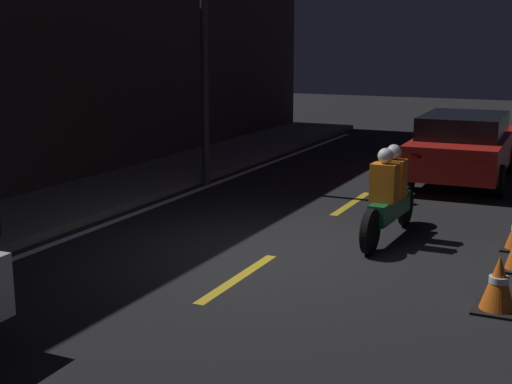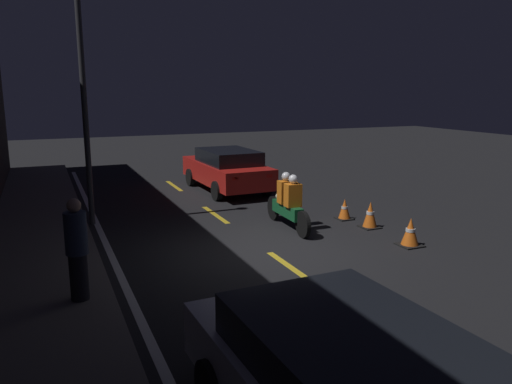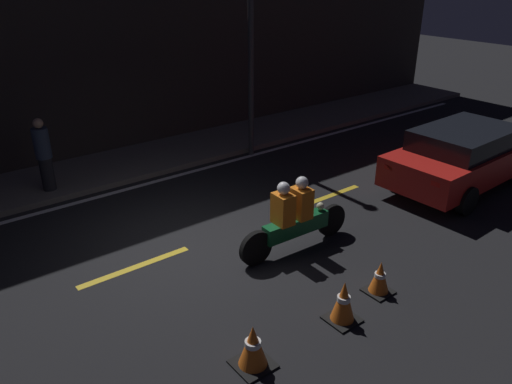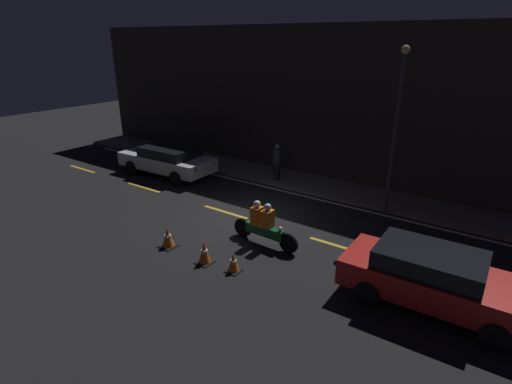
{
  "view_description": "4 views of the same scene",
  "coord_description": "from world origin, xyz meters",
  "views": [
    {
      "loc": [
        -8.43,
        -3.75,
        2.86
      ],
      "look_at": [
        -0.08,
        0.2,
        0.88
      ],
      "focal_mm": 50.0,
      "sensor_mm": 36.0,
      "label": 1
    },
    {
      "loc": [
        -9.01,
        4.21,
        3.34
      ],
      "look_at": [
        1.09,
        -0.16,
        1.08
      ],
      "focal_mm": 35.0,
      "sensor_mm": 36.0,
      "label": 2
    },
    {
      "loc": [
        -3.72,
        -6.88,
        4.69
      ],
      "look_at": [
        1.16,
        -0.53,
        0.99
      ],
      "focal_mm": 35.0,
      "sensor_mm": 36.0,
      "label": 3
    },
    {
      "loc": [
        7.62,
        -10.29,
        5.93
      ],
      "look_at": [
        0.45,
        -0.11,
        1.15
      ],
      "focal_mm": 28.0,
      "sensor_mm": 36.0,
      "label": 4
    }
  ],
  "objects": [
    {
      "name": "traffic_cone_far",
      "position": [
        1.71,
        -2.96,
        0.27
      ],
      "size": [
        0.41,
        0.41,
        0.55
      ],
      "color": "black",
      "rests_on": "ground"
    },
    {
      "name": "taxi_red",
      "position": [
        6.45,
        -1.42,
        0.75
      ],
      "size": [
        4.32,
        1.94,
        1.4
      ],
      "rotation": [
        0.0,
        0.0,
        0.03
      ],
      "color": "red",
      "rests_on": "ground"
    },
    {
      "name": "traffic_cone_mid",
      "position": [
        0.77,
        -3.08,
        0.32
      ],
      "size": [
        0.45,
        0.45,
        0.66
      ],
      "color": "black",
      "rests_on": "ground"
    },
    {
      "name": "street_lamp",
      "position": [
        3.85,
        3.16,
        3.24
      ],
      "size": [
        0.28,
        0.28,
        5.76
      ],
      "color": "#333338",
      "rests_on": "ground"
    },
    {
      "name": "building_front",
      "position": [
        0.0,
        5.6,
        3.28
      ],
      "size": [
        28.0,
        0.3,
        6.55
      ],
      "color": "#2D2826",
      "rests_on": "ground"
    },
    {
      "name": "sedan_white",
      "position": [
        -5.94,
        1.85,
        0.73
      ],
      "size": [
        4.64,
        2.09,
        1.34
      ],
      "rotation": [
        0.0,
        0.0,
        3.17
      ],
      "color": "silver",
      "rests_on": "ground"
    },
    {
      "name": "lane_dash_a",
      "position": [
        -10.0,
        0.0,
        0.0
      ],
      "size": [
        2.0,
        0.14,
        0.01
      ],
      "color": "gold",
      "rests_on": "ground"
    },
    {
      "name": "lane_dash_e",
      "position": [
        8.0,
        0.0,
        0.0
      ],
      "size": [
        2.0,
        0.14,
        0.01
      ],
      "color": "gold",
      "rests_on": "ground"
    },
    {
      "name": "ground_plane",
      "position": [
        0.0,
        0.0,
        0.0
      ],
      "size": [
        56.0,
        56.0,
        0.0
      ],
      "primitive_type": "plane",
      "color": "black"
    },
    {
      "name": "pedestrian",
      "position": [
        -1.22,
        3.83,
        0.94
      ],
      "size": [
        0.34,
        0.34,
        1.61
      ],
      "color": "black",
      "rests_on": "raised_curb"
    },
    {
      "name": "raised_curb",
      "position": [
        0.0,
        4.38,
        0.06
      ],
      "size": [
        28.0,
        2.14,
        0.13
      ],
      "color": "#605B56",
      "rests_on": "ground"
    },
    {
      "name": "traffic_cone_near",
      "position": [
        -0.79,
        -3.0,
        0.3
      ],
      "size": [
        0.49,
        0.49,
        0.62
      ],
      "color": "black",
      "rests_on": "ground"
    },
    {
      "name": "lane_dash_c",
      "position": [
        -1.0,
        0.0,
        0.0
      ],
      "size": [
        2.0,
        0.14,
        0.01
      ],
      "color": "gold",
      "rests_on": "ground"
    },
    {
      "name": "lane_dash_b",
      "position": [
        -5.5,
        0.0,
        0.0
      ],
      "size": [
        2.0,
        0.14,
        0.01
      ],
      "color": "gold",
      "rests_on": "ground"
    },
    {
      "name": "lane_dash_d",
      "position": [
        3.5,
        0.0,
        0.0
      ],
      "size": [
        2.0,
        0.14,
        0.01
      ],
      "color": "gold",
      "rests_on": "ground"
    },
    {
      "name": "motorcycle",
      "position": [
        1.48,
        -1.19,
        0.64
      ],
      "size": [
        2.35,
        0.39,
        1.38
      ],
      "rotation": [
        0.0,
        0.0,
        -0.04
      ],
      "color": "black",
      "rests_on": "ground"
    },
    {
      "name": "lane_solid_kerb",
      "position": [
        0.0,
        3.06,
        0.0
      ],
      "size": [
        25.2,
        0.14,
        0.01
      ],
      "color": "silver",
      "rests_on": "ground"
    }
  ]
}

